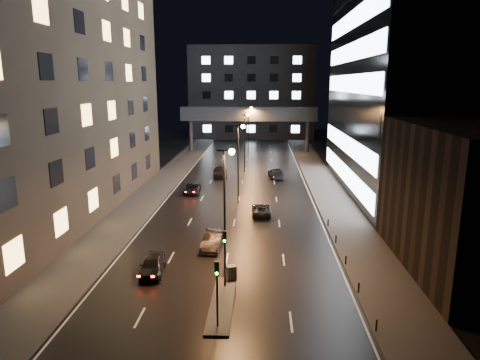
{
  "coord_description": "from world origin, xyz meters",
  "views": [
    {
      "loc": [
        2.96,
        -25.22,
        15.21
      ],
      "look_at": [
        0.44,
        23.89,
        4.0
      ],
      "focal_mm": 32.0,
      "sensor_mm": 36.0,
      "label": 1
    }
  ],
  "objects": [
    {
      "name": "ground",
      "position": [
        0.0,
        40.0,
        0.0
      ],
      "size": [
        160.0,
        160.0,
        0.0
      ],
      "primitive_type": "plane",
      "color": "black",
      "rests_on": "ground"
    },
    {
      "name": "sidewalk_left",
      "position": [
        -12.5,
        35.0,
        0.07
      ],
      "size": [
        5.0,
        110.0,
        0.15
      ],
      "primitive_type": "cube",
      "color": "#383533",
      "rests_on": "ground"
    },
    {
      "name": "sidewalk_right",
      "position": [
        12.5,
        35.0,
        0.07
      ],
      "size": [
        5.0,
        110.0,
        0.15
      ],
      "primitive_type": "cube",
      "color": "#383533",
      "rests_on": "ground"
    },
    {
      "name": "building_left",
      "position": [
        -22.5,
        24.0,
        20.0
      ],
      "size": [
        15.0,
        48.0,
        40.0
      ],
      "primitive_type": "cube",
      "color": "#2D2319",
      "rests_on": "ground"
    },
    {
      "name": "building_right_low",
      "position": [
        20.0,
        9.0,
        6.0
      ],
      "size": [
        10.0,
        18.0,
        12.0
      ],
      "primitive_type": "cube",
      "color": "black",
      "rests_on": "ground"
    },
    {
      "name": "building_right_glass",
      "position": [
        25.0,
        36.0,
        22.5
      ],
      "size": [
        20.0,
        36.0,
        45.0
      ],
      "primitive_type": "cube",
      "color": "black",
      "rests_on": "ground"
    },
    {
      "name": "building_far",
      "position": [
        0.0,
        98.0,
        12.5
      ],
      "size": [
        34.0,
        14.0,
        25.0
      ],
      "primitive_type": "cube",
      "color": "#333335",
      "rests_on": "ground"
    },
    {
      "name": "skybridge",
      "position": [
        0.0,
        70.0,
        8.34
      ],
      "size": [
        30.0,
        3.0,
        10.0
      ],
      "color": "#333335",
      "rests_on": "ground"
    },
    {
      "name": "median_island",
      "position": [
        0.3,
        2.0,
        0.07
      ],
      "size": [
        1.6,
        8.0,
        0.15
      ],
      "primitive_type": "cube",
      "color": "#383533",
      "rests_on": "ground"
    },
    {
      "name": "traffic_signal_near",
      "position": [
        0.3,
        4.49,
        3.09
      ],
      "size": [
        0.28,
        0.34,
        4.4
      ],
      "color": "black",
      "rests_on": "median_island"
    },
    {
      "name": "traffic_signal_far",
      "position": [
        0.3,
        -1.01,
        3.09
      ],
      "size": [
        0.28,
        0.34,
        4.4
      ],
      "color": "black",
      "rests_on": "median_island"
    },
    {
      "name": "bollard_row",
      "position": [
        10.2,
        6.5,
        0.45
      ],
      "size": [
        0.12,
        25.12,
        0.9
      ],
      "color": "black",
      "rests_on": "ground"
    },
    {
      "name": "streetlight_near",
      "position": [
        0.16,
        8.0,
        6.5
      ],
      "size": [
        1.45,
        0.5,
        10.15
      ],
      "color": "black",
      "rests_on": "ground"
    },
    {
      "name": "streetlight_mid_a",
      "position": [
        0.16,
        28.0,
        6.5
      ],
      "size": [
        1.45,
        0.5,
        10.15
      ],
      "color": "black",
      "rests_on": "ground"
    },
    {
      "name": "streetlight_mid_b",
      "position": [
        0.16,
        48.0,
        6.5
      ],
      "size": [
        1.45,
        0.5,
        10.15
      ],
      "color": "black",
      "rests_on": "ground"
    },
    {
      "name": "streetlight_far",
      "position": [
        0.16,
        68.0,
        6.5
      ],
      "size": [
        1.45,
        0.5,
        10.15
      ],
      "color": "black",
      "rests_on": "ground"
    },
    {
      "name": "car_away_a",
      "position": [
        -5.82,
        6.73,
        0.75
      ],
      "size": [
        2.18,
        4.57,
        1.51
      ],
      "primitive_type": "imported",
      "rotation": [
        0.0,
        0.0,
        0.09
      ],
      "color": "black",
      "rests_on": "ground"
    },
    {
      "name": "car_away_b",
      "position": [
        -1.5,
        12.51,
        0.79
      ],
      "size": [
        1.99,
        4.9,
        1.58
      ],
      "primitive_type": "imported",
      "rotation": [
        0.0,
        0.0,
        -0.07
      ],
      "color": "black",
      "rests_on": "ground"
    },
    {
      "name": "car_away_c",
      "position": [
        -6.75,
        32.68,
        0.64
      ],
      "size": [
        2.26,
        4.64,
        1.27
      ],
      "primitive_type": "imported",
      "rotation": [
        0.0,
        0.0,
        0.03
      ],
      "color": "black",
      "rests_on": "ground"
    },
    {
      "name": "car_away_d",
      "position": [
        -3.86,
        43.73,
        0.79
      ],
      "size": [
        2.78,
        5.67,
        1.59
      ],
      "primitive_type": "imported",
      "rotation": [
        0.0,
        0.0,
        0.1
      ],
      "color": "black",
      "rests_on": "ground"
    },
    {
      "name": "car_toward_a",
      "position": [
        2.98,
        23.18,
        0.64
      ],
      "size": [
        2.33,
        4.71,
        1.29
      ],
      "primitive_type": "imported",
      "rotation": [
        0.0,
        0.0,
        3.18
      ],
      "color": "black",
      "rests_on": "ground"
    },
    {
      "name": "car_toward_b",
      "position": [
        5.34,
        43.25,
        0.79
      ],
      "size": [
        2.77,
        5.64,
        1.58
      ],
      "primitive_type": "imported",
      "rotation": [
        0.0,
        0.0,
        3.25
      ],
      "color": "black",
      "rests_on": "ground"
    },
    {
      "name": "utility_cabinet",
      "position": [
        0.7,
        5.7,
        0.71
      ],
      "size": [
        0.87,
        0.77,
        1.12
      ],
      "primitive_type": "cube",
      "rotation": [
        0.0,
        0.0,
        0.34
      ],
      "color": "#505053",
      "rests_on": "median_island"
    }
  ]
}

